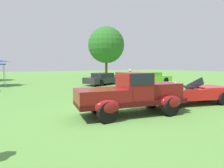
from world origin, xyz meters
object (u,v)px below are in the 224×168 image
Objects in this scene: show_car_lime at (152,78)px; spectator_far_side at (130,78)px; feature_pickup_truck at (132,93)px; neighbor_convertible at (192,92)px; show_car_charcoal at (104,79)px.

spectator_far_side is (-5.45, -2.95, 0.31)m from show_car_lime.
feature_pickup_truck is 4.08m from neighbor_convertible.
show_car_charcoal is 4.32m from spectator_far_side.
neighbor_convertible is 2.68× the size of spectator_far_side.
spectator_far_side is at bearing 52.61° from feature_pickup_truck.
spectator_far_side is (5.03, 6.58, 0.05)m from feature_pickup_truck.
show_car_lime is (10.48, 9.53, -0.27)m from feature_pickup_truck.
neighbor_convertible is 0.96× the size of show_car_charcoal.
neighbor_convertible is 11.43m from show_car_lime.
show_car_charcoal is (4.95, 10.88, -0.27)m from feature_pickup_truck.
show_car_lime is at bearing 55.90° from neighbor_convertible.
show_car_charcoal is 2.78× the size of spectator_far_side.
spectator_far_side is at bearing -89.00° from show_car_charcoal.
show_car_charcoal is (0.88, 10.82, 0.02)m from neighbor_convertible.
spectator_far_side is (0.08, -4.31, 0.31)m from show_car_charcoal.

